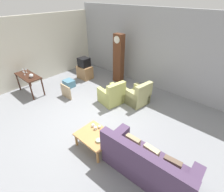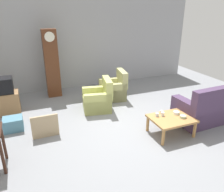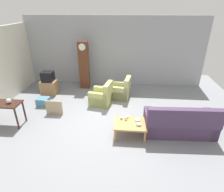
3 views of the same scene
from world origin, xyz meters
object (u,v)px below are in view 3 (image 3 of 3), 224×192
console_table_dark (1,106)px  cup_blue_rimmed (122,118)px  framed_picture_leaning (54,108)px  bowl_shallow_green (139,124)px  bowl_white_stacked (138,120)px  glass_dome_cloche (9,101)px  cup_white_porcelain (126,119)px  couch_floral (180,124)px  armchair_olive_near (102,97)px  storage_box_blue (43,102)px  tv_stand_cabinet (49,87)px  grandfather_clock (84,65)px  cup_cream_tall (127,117)px  armchair_olive_far (121,91)px  coffee_table_wood (130,125)px  tv_crt (48,76)px

console_table_dark → cup_blue_rimmed: 3.89m
framed_picture_leaning → bowl_shallow_green: (2.97, -1.06, 0.18)m
framed_picture_leaning → bowl_white_stacked: size_ratio=4.12×
glass_dome_cloche → cup_white_porcelain: 3.72m
couch_floral → armchair_olive_near: bearing=146.6°
couch_floral → cup_blue_rimmed: 1.77m
framed_picture_leaning → armchair_olive_near: bearing=30.7°
couch_floral → storage_box_blue: size_ratio=4.71×
couch_floral → tv_stand_cabinet: 5.64m
grandfather_clock → cup_cream_tall: grandfather_clock is taller
storage_box_blue → glass_dome_cloche: bearing=-107.4°
bowl_white_stacked → bowl_shallow_green: (0.03, -0.21, -0.00)m
armchair_olive_far → cup_blue_rimmed: armchair_olive_far is taller
cup_blue_rimmed → cup_cream_tall: size_ratio=1.03×
coffee_table_wood → cup_white_porcelain: size_ratio=10.58×
couch_floral → tv_crt: bearing=153.9°
armchair_olive_near → cup_cream_tall: size_ratio=12.09×
grandfather_clock → bowl_white_stacked: size_ratio=14.96×
framed_picture_leaning → bowl_shallow_green: size_ratio=3.94×
bowl_white_stacked → tv_stand_cabinet: bearing=146.1°
tv_stand_cabinet → cup_cream_tall: tv_stand_cabinet is taller
tv_crt → cup_cream_tall: size_ratio=6.31×
cup_white_porcelain → bowl_shallow_green: bearing=-33.2°
console_table_dark → glass_dome_cloche: size_ratio=8.23×
couch_floral → storage_box_blue: couch_floral is taller
cup_cream_tall → bowl_white_stacked: cup_cream_tall is taller
framed_picture_leaning → storage_box_blue: 0.94m
armchair_olive_near → cup_blue_rimmed: armchair_olive_near is taller
glass_dome_cloche → bowl_white_stacked: glass_dome_cloche is taller
armchair_olive_near → console_table_dark: size_ratio=0.71×
tv_stand_cabinet → grandfather_clock: bearing=30.6°
couch_floral → tv_crt: 5.66m
glass_dome_cloche → grandfather_clock: bearing=62.6°
couch_floral → console_table_dark: (-5.65, 0.04, 0.32)m
console_table_dark → bowl_shallow_green: console_table_dark is taller
tv_stand_cabinet → tv_crt: size_ratio=1.42×
armchair_olive_far → tv_crt: 3.23m
grandfather_clock → glass_dome_cloche: (-1.70, -3.27, -0.22)m
couch_floral → tv_stand_cabinet: couch_floral is taller
armchair_olive_far → cup_blue_rimmed: 2.36m
armchair_olive_near → grandfather_clock: size_ratio=0.42×
cup_white_porcelain → bowl_white_stacked: (0.36, -0.04, -0.01)m
tv_stand_cabinet → framed_picture_leaning: tv_stand_cabinet is taller
bowl_white_stacked → framed_picture_leaning: bearing=163.9°
armchair_olive_far → cup_cream_tall: 2.29m
grandfather_clock → cup_blue_rimmed: 3.86m
coffee_table_wood → grandfather_clock: (-2.15, 3.50, 0.73)m
grandfather_clock → tv_stand_cabinet: bearing=-149.4°
armchair_olive_near → cup_white_porcelain: armchair_olive_near is taller
armchair_olive_far → grandfather_clock: grandfather_clock is taller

